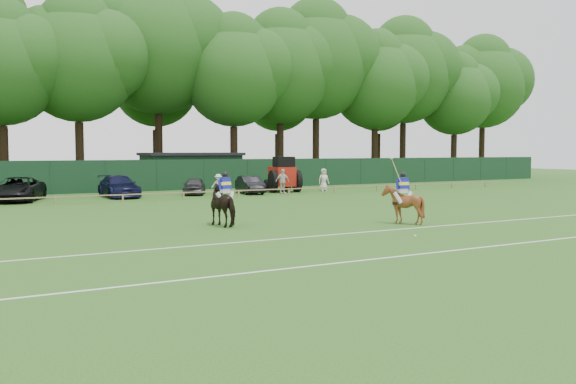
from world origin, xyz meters
TOP-DOWN VIEW (x-y plane):
  - ground at (0.00, 0.00)m, footprint 160.00×160.00m
  - horse_dark at (-2.23, 3.65)m, footprint 1.28×2.23m
  - horse_chestnut at (4.87, 0.45)m, footprint 1.73×1.86m
  - suv_black at (-8.72, 21.69)m, footprint 4.25×6.06m
  - sedan_navy at (-2.26, 21.97)m, footprint 2.09×5.12m
  - hatch_grey at (3.15, 21.71)m, footprint 2.89×3.97m
  - estate_black at (7.21, 20.73)m, footprint 2.08×4.17m
  - spectator_left at (4.45, 20.28)m, footprint 1.14×0.94m
  - spectator_mid at (9.23, 19.38)m, footprint 1.13×0.59m
  - spectator_right at (13.58, 20.47)m, footprint 0.95×0.70m
  - rider_dark at (-2.22, 3.64)m, footprint 0.93×0.43m
  - rider_chestnut at (4.86, 0.44)m, footprint 0.93×0.70m
  - polo_ball at (2.56, -3.03)m, footprint 0.09×0.09m
  - pitch_lines at (0.00, -3.50)m, footprint 60.00×5.10m
  - pitch_rail at (0.00, 18.00)m, footprint 62.10×0.10m
  - perimeter_fence at (0.00, 27.00)m, footprint 92.08×0.08m
  - utility_shed at (6.00, 30.00)m, footprint 8.40×4.40m
  - tree_row at (2.00, 35.00)m, footprint 96.00×12.00m
  - tractor at (10.31, 21.32)m, footprint 2.75×3.62m

SIDE VIEW (x-z plane):
  - ground at x=0.00m, z-range 0.00..0.00m
  - tree_row at x=2.00m, z-range -10.50..10.50m
  - pitch_lines at x=0.00m, z-range 0.00..0.01m
  - polo_ball at x=2.56m, z-range 0.00..0.09m
  - pitch_rail at x=0.00m, z-range 0.20..0.70m
  - hatch_grey at x=3.15m, z-range 0.00..1.26m
  - estate_black at x=7.21m, z-range 0.00..1.31m
  - sedan_navy at x=-2.26m, z-range 0.00..1.49m
  - spectator_left at x=4.45m, z-range 0.00..1.54m
  - suv_black at x=-8.72m, z-range 0.00..1.54m
  - horse_chestnut at x=4.87m, z-range 0.00..1.73m
  - horse_dark at x=-2.23m, z-range 0.00..1.78m
  - spectator_right at x=13.58m, z-range 0.00..1.80m
  - spectator_mid at x=9.23m, z-range 0.00..1.85m
  - perimeter_fence at x=0.00m, z-range 0.00..2.50m
  - tractor at x=10.31m, z-range -0.07..2.68m
  - utility_shed at x=6.00m, z-range 0.02..3.06m
  - rider_chestnut at x=4.86m, z-range 0.61..2.66m
  - rider_dark at x=-2.22m, z-range 0.97..2.38m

